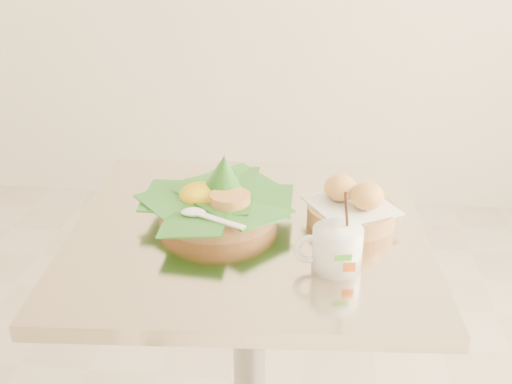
# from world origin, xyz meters

# --- Properties ---
(cafe_table) EXTENTS (0.74, 0.74, 0.75)m
(cafe_table) POSITION_xyz_m (0.11, 0.04, 0.53)
(cafe_table) COLOR gray
(cafe_table) RESTS_ON floor
(rice_basket) EXTENTS (0.30, 0.30, 0.15)m
(rice_basket) POSITION_xyz_m (0.04, 0.08, 0.79)
(rice_basket) COLOR #9D7543
(rice_basket) RESTS_ON cafe_table
(bread_basket) EXTENTS (0.21, 0.21, 0.09)m
(bread_basket) POSITION_xyz_m (0.31, 0.08, 0.78)
(bread_basket) COLOR #9D7543
(bread_basket) RESTS_ON cafe_table
(coffee_mug) EXTENTS (0.12, 0.09, 0.15)m
(coffee_mug) POSITION_xyz_m (0.28, -0.10, 0.79)
(coffee_mug) COLOR white
(coffee_mug) RESTS_ON cafe_table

